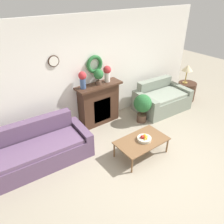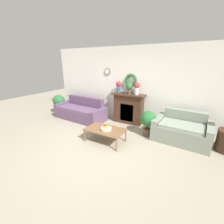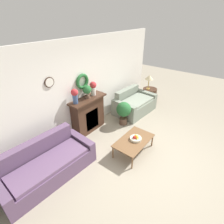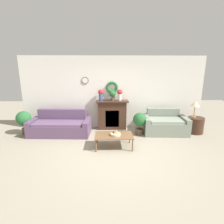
% 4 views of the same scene
% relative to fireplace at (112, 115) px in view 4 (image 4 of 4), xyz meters
% --- Properties ---
extents(ground_plane, '(16.00, 16.00, 0.00)m').
position_rel_fireplace_xyz_m(ground_plane, '(0.05, -2.19, -0.55)').
color(ground_plane, '#9E937F').
extents(wall_back, '(6.80, 0.15, 2.70)m').
position_rel_fireplace_xyz_m(wall_back, '(0.05, 0.21, 0.80)').
color(wall_back, white).
rests_on(wall_back, ground_plane).
extents(fireplace, '(1.19, 0.41, 1.10)m').
position_rel_fireplace_xyz_m(fireplace, '(0.00, 0.00, 0.00)').
color(fireplace, '#42281C').
rests_on(fireplace, ground_plane).
extents(couch_left, '(2.11, 1.00, 0.83)m').
position_rel_fireplace_xyz_m(couch_left, '(-1.83, -0.51, -0.26)').
color(couch_left, '#604766').
rests_on(couch_left, ground_plane).
extents(loveseat_right, '(1.56, 1.05, 0.82)m').
position_rel_fireplace_xyz_m(loveseat_right, '(1.87, -0.47, -0.25)').
color(loveseat_right, gray).
rests_on(loveseat_right, ground_plane).
extents(coffee_table, '(1.10, 0.65, 0.38)m').
position_rel_fireplace_xyz_m(coffee_table, '(-0.00, -1.62, -0.20)').
color(coffee_table, brown).
rests_on(coffee_table, ground_plane).
extents(fruit_bowl, '(0.30, 0.30, 0.12)m').
position_rel_fireplace_xyz_m(fruit_bowl, '(0.05, -1.64, -0.13)').
color(fruit_bowl, beige).
rests_on(fruit_bowl, coffee_table).
extents(side_table_by_loveseat, '(0.56, 0.56, 0.56)m').
position_rel_fireplace_xyz_m(side_table_by_loveseat, '(2.97, -0.52, -0.27)').
color(side_table_by_loveseat, '#42281C').
rests_on(side_table_by_loveseat, ground_plane).
extents(table_lamp, '(0.32, 0.32, 0.58)m').
position_rel_fireplace_xyz_m(table_lamp, '(2.90, -0.47, 0.48)').
color(table_lamp, '#B28E42').
rests_on(table_lamp, side_table_by_loveseat).
extents(vase_on_mantel_left, '(0.19, 0.19, 0.41)m').
position_rel_fireplace_xyz_m(vase_on_mantel_left, '(-0.42, 0.01, 0.78)').
color(vase_on_mantel_left, '#3D5684').
rests_on(vase_on_mantel_left, fireplace).
extents(vase_on_mantel_right, '(0.20, 0.20, 0.41)m').
position_rel_fireplace_xyz_m(vase_on_mantel_right, '(0.28, 0.01, 0.78)').
color(vase_on_mantel_right, silver).
rests_on(vase_on_mantel_right, fireplace).
extents(potted_plant_on_mantel, '(0.25, 0.25, 0.38)m').
position_rel_fireplace_xyz_m(potted_plant_on_mantel, '(0.01, -0.01, 0.78)').
color(potted_plant_on_mantel, brown).
rests_on(potted_plant_on_mantel, fireplace).
extents(potted_plant_floor_by_couch, '(0.51, 0.51, 0.83)m').
position_rel_fireplace_xyz_m(potted_plant_floor_by_couch, '(-3.08, -0.46, -0.02)').
color(potted_plant_floor_by_couch, brown).
rests_on(potted_plant_floor_by_couch, ground_plane).
extents(potted_plant_floor_by_loveseat, '(0.47, 0.47, 0.78)m').
position_rel_fireplace_xyz_m(potted_plant_floor_by_loveseat, '(0.93, -0.65, -0.06)').
color(potted_plant_floor_by_loveseat, brown).
rests_on(potted_plant_floor_by_loveseat, ground_plane).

